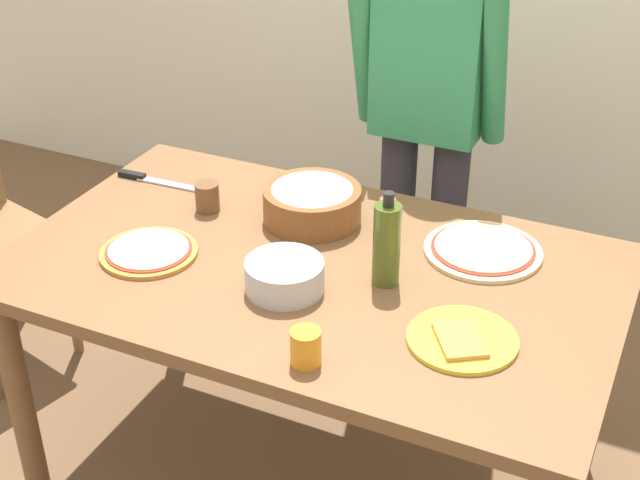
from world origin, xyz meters
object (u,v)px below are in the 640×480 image
at_px(person_cook, 429,106).
at_px(cup_small_brown, 207,197).
at_px(pizza_raw_on_board, 483,250).
at_px(pizza_cooked_on_tray, 149,251).
at_px(mixing_bowl_steel, 285,276).
at_px(popcorn_bowl, 312,201).
at_px(olive_oil_bottle, 387,244).
at_px(plate_with_slice, 462,339).
at_px(cup_orange, 306,347).
at_px(salt_shaker, 387,216).
at_px(chef_knife, 150,179).
at_px(dining_table, 312,294).

height_order(person_cook, cup_small_brown, person_cook).
relative_size(pizza_raw_on_board, pizza_cooked_on_tray, 1.21).
height_order(pizza_cooked_on_tray, mixing_bowl_steel, mixing_bowl_steel).
height_order(popcorn_bowl, mixing_bowl_steel, popcorn_bowl).
bearing_deg(mixing_bowl_steel, olive_oil_bottle, 32.69).
xyz_separation_m(plate_with_slice, cup_orange, (-0.29, -0.22, 0.03)).
distance_m(salt_shaker, chef_knife, 0.79).
xyz_separation_m(popcorn_bowl, cup_small_brown, (-0.30, -0.07, -0.02)).
bearing_deg(pizza_raw_on_board, plate_with_slice, -80.68).
relative_size(dining_table, cup_orange, 18.82).
bearing_deg(plate_with_slice, cup_orange, -143.37).
distance_m(cup_orange, cup_small_brown, 0.77).
relative_size(plate_with_slice, cup_orange, 3.06).
relative_size(dining_table, cup_small_brown, 18.82).
xyz_separation_m(cup_orange, salt_shaker, (-0.05, 0.62, 0.01)).
bearing_deg(olive_oil_bottle, salt_shaker, 110.40).
distance_m(dining_table, cup_small_brown, 0.45).
bearing_deg(pizza_raw_on_board, person_cook, 123.75).
height_order(salt_shaker, chef_knife, salt_shaker).
bearing_deg(cup_small_brown, plate_with_slice, -19.46).
bearing_deg(plate_with_slice, mixing_bowl_steel, 176.94).
distance_m(mixing_bowl_steel, salt_shaker, 0.40).
bearing_deg(pizza_raw_on_board, cup_orange, -109.95).
relative_size(plate_with_slice, mixing_bowl_steel, 1.30).
height_order(pizza_cooked_on_tray, cup_small_brown, cup_small_brown).
height_order(plate_with_slice, chef_knife, plate_with_slice).
distance_m(pizza_raw_on_board, olive_oil_bottle, 0.32).
relative_size(person_cook, olive_oil_bottle, 6.33).
bearing_deg(pizza_cooked_on_tray, person_cook, 62.07).
relative_size(popcorn_bowl, salt_shaker, 2.64).
bearing_deg(dining_table, cup_orange, -66.63).
xyz_separation_m(person_cook, popcorn_bowl, (-0.16, -0.54, -0.12)).
relative_size(plate_with_slice, salt_shaker, 2.45).
height_order(dining_table, chef_knife, chef_knife).
height_order(cup_small_brown, salt_shaker, salt_shaker).
bearing_deg(salt_shaker, cup_orange, -85.64).
xyz_separation_m(pizza_raw_on_board, cup_orange, (-0.23, -0.63, 0.03)).
xyz_separation_m(pizza_cooked_on_tray, salt_shaker, (0.54, 0.38, 0.04)).
height_order(mixing_bowl_steel, cup_orange, cup_orange).
height_order(cup_orange, chef_knife, cup_orange).
height_order(person_cook, cup_orange, person_cook).
relative_size(pizza_cooked_on_tray, cup_small_brown, 3.10).
xyz_separation_m(pizza_raw_on_board, salt_shaker, (-0.27, -0.01, 0.04)).
bearing_deg(popcorn_bowl, cup_small_brown, -166.25).
height_order(plate_with_slice, cup_small_brown, cup_small_brown).
bearing_deg(olive_oil_bottle, cup_small_brown, 167.00).
relative_size(dining_table, olive_oil_bottle, 6.25).
relative_size(cup_small_brown, chef_knife, 0.29).
relative_size(person_cook, salt_shaker, 15.28).
relative_size(pizza_cooked_on_tray, popcorn_bowl, 0.94).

